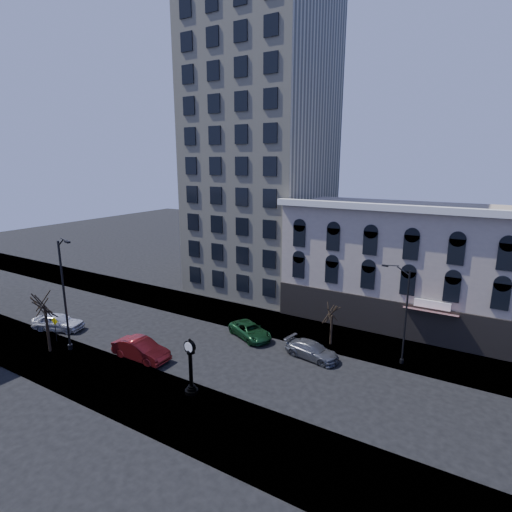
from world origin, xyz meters
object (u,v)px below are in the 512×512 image
Objects in this scene: street_lamp_near at (64,265)px; car_near_b at (141,349)px; street_clock at (191,369)px; car_near_a at (58,322)px; warning_sign at (55,325)px.

street_lamp_near is 1.96× the size of car_near_b.
street_clock is at bearing -106.36° from car_near_b.
car_near_a is 11.48m from car_near_b.
car_near_a is 0.94× the size of car_near_b.
street_clock is 0.41× the size of street_lamp_near.
street_lamp_near is 2.10× the size of car_near_a.
car_near_b is (11.48, -0.07, 0.03)m from car_near_a.
street_clock is at bearing 13.77° from street_lamp_near.
street_lamp_near is at bearing -173.32° from street_clock.
street_clock reaches higher than warning_sign.
street_lamp_near reaches higher than car_near_a.
car_near_b reaches higher than car_near_a.
street_clock is 14.08m from street_lamp_near.
street_clock is 0.80× the size of car_near_b.
car_near_a is (-2.55, 1.87, -0.93)m from warning_sign.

